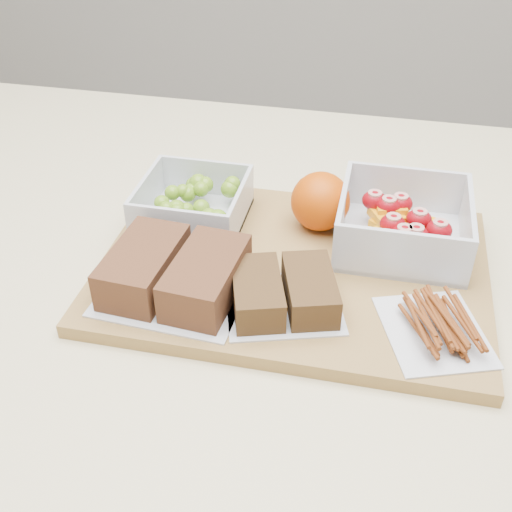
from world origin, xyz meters
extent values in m
cube|color=beige|center=(0.00, 0.00, 0.45)|extent=(1.20, 0.90, 0.90)
cube|color=#9E7941|center=(0.03, 0.00, 0.91)|extent=(0.42, 0.30, 0.02)
cube|color=silver|center=(-0.10, 0.06, 0.92)|extent=(0.12, 0.12, 0.00)
cube|color=silver|center=(-0.10, 0.12, 0.94)|extent=(0.12, 0.00, 0.05)
cube|color=silver|center=(-0.10, 0.00, 0.94)|extent=(0.12, 0.00, 0.05)
cube|color=silver|center=(-0.05, 0.06, 0.94)|extent=(0.00, 0.11, 0.05)
cube|color=silver|center=(-0.16, 0.06, 0.94)|extent=(0.00, 0.11, 0.05)
sphere|color=olive|center=(-0.12, 0.05, 0.94)|extent=(0.02, 0.02, 0.02)
sphere|color=olive|center=(-0.14, 0.05, 0.94)|extent=(0.02, 0.02, 0.02)
sphere|color=olive|center=(-0.10, 0.09, 0.95)|extent=(0.02, 0.02, 0.02)
sphere|color=olive|center=(-0.09, 0.06, 0.93)|extent=(0.02, 0.02, 0.02)
sphere|color=olive|center=(-0.13, 0.07, 0.95)|extent=(0.02, 0.02, 0.02)
sphere|color=olive|center=(-0.11, 0.05, 0.94)|extent=(0.02, 0.02, 0.02)
sphere|color=olive|center=(-0.12, 0.08, 0.95)|extent=(0.02, 0.02, 0.02)
sphere|color=olive|center=(-0.06, 0.02, 0.95)|extent=(0.02, 0.02, 0.02)
sphere|color=olive|center=(-0.07, 0.10, 0.94)|extent=(0.02, 0.02, 0.02)
sphere|color=olive|center=(-0.11, 0.10, 0.95)|extent=(0.02, 0.02, 0.02)
sphere|color=olive|center=(-0.13, 0.04, 0.94)|extent=(0.02, 0.02, 0.02)
sphere|color=olive|center=(-0.06, 0.10, 0.95)|extent=(0.02, 0.02, 0.02)
sphere|color=olive|center=(-0.10, 0.02, 0.94)|extent=(0.02, 0.02, 0.02)
sphere|color=olive|center=(-0.11, 0.10, 0.94)|extent=(0.02, 0.02, 0.02)
sphere|color=olive|center=(-0.12, 0.08, 0.94)|extent=(0.02, 0.02, 0.02)
sphere|color=olive|center=(-0.10, 0.10, 0.95)|extent=(0.02, 0.02, 0.02)
sphere|color=olive|center=(-0.07, 0.03, 0.95)|extent=(0.02, 0.02, 0.02)
sphere|color=olive|center=(-0.06, 0.02, 0.93)|extent=(0.02, 0.02, 0.02)
sphere|color=olive|center=(-0.11, 0.09, 0.94)|extent=(0.02, 0.02, 0.02)
sphere|color=olive|center=(-0.12, 0.04, 0.94)|extent=(0.02, 0.02, 0.02)
sphere|color=olive|center=(-0.11, 0.10, 0.94)|extent=(0.02, 0.02, 0.02)
cube|color=silver|center=(0.14, 0.07, 0.92)|extent=(0.14, 0.14, 0.01)
cube|color=silver|center=(0.14, 0.14, 0.95)|extent=(0.14, 0.01, 0.06)
cube|color=silver|center=(0.14, 0.00, 0.95)|extent=(0.14, 0.01, 0.06)
cube|color=silver|center=(0.21, 0.07, 0.95)|extent=(0.01, 0.13, 0.06)
cube|color=silver|center=(0.07, 0.07, 0.95)|extent=(0.01, 0.13, 0.06)
cube|color=orange|center=(0.15, 0.05, 0.93)|extent=(0.04, 0.05, 0.01)
cube|color=orange|center=(0.13, 0.09, 0.93)|extent=(0.05, 0.06, 0.01)
cube|color=orange|center=(0.15, 0.07, 0.93)|extent=(0.05, 0.05, 0.01)
cube|color=orange|center=(0.17, 0.09, 0.93)|extent=(0.05, 0.05, 0.01)
cube|color=orange|center=(0.12, 0.08, 0.94)|extent=(0.05, 0.05, 0.01)
cube|color=orange|center=(0.13, 0.09, 0.95)|extent=(0.04, 0.04, 0.01)
cube|color=orange|center=(0.11, 0.03, 0.94)|extent=(0.05, 0.05, 0.01)
cube|color=orange|center=(0.16, 0.04, 0.94)|extent=(0.04, 0.04, 0.01)
cube|color=orange|center=(0.13, 0.08, 0.93)|extent=(0.05, 0.05, 0.01)
ellipsoid|color=#9B0715|center=(0.16, 0.07, 0.95)|extent=(0.03, 0.03, 0.02)
ellipsoid|color=#9B0715|center=(0.16, 0.04, 0.95)|extent=(0.03, 0.03, 0.02)
ellipsoid|color=#9B0715|center=(0.11, 0.10, 0.95)|extent=(0.03, 0.03, 0.02)
ellipsoid|color=#9B0715|center=(0.18, 0.05, 0.95)|extent=(0.03, 0.03, 0.02)
ellipsoid|color=#9B0715|center=(0.12, 0.09, 0.95)|extent=(0.03, 0.03, 0.02)
ellipsoid|color=#9B0715|center=(0.14, 0.03, 0.95)|extent=(0.03, 0.03, 0.02)
ellipsoid|color=#9B0715|center=(0.13, 0.05, 0.95)|extent=(0.03, 0.03, 0.02)
ellipsoid|color=#9B0715|center=(0.14, 0.10, 0.95)|extent=(0.03, 0.03, 0.02)
sphere|color=#CA4904|center=(0.05, 0.08, 0.95)|extent=(0.07, 0.07, 0.07)
cube|color=silver|center=(-0.08, -0.07, 0.92)|extent=(0.16, 0.14, 0.00)
cube|color=brown|center=(-0.12, -0.07, 0.94)|extent=(0.07, 0.12, 0.04)
cube|color=brown|center=(-0.05, -0.07, 0.94)|extent=(0.07, 0.12, 0.04)
cube|color=silver|center=(0.03, -0.07, 0.92)|extent=(0.14, 0.13, 0.00)
cube|color=#4F351B|center=(0.01, -0.08, 0.93)|extent=(0.07, 0.10, 0.03)
cube|color=#4F351B|center=(0.06, -0.06, 0.93)|extent=(0.07, 0.10, 0.03)
cube|color=silver|center=(0.18, -0.08, 0.92)|extent=(0.12, 0.14, 0.00)
camera|label=1|loc=(0.11, -0.56, 1.34)|focal=45.00mm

